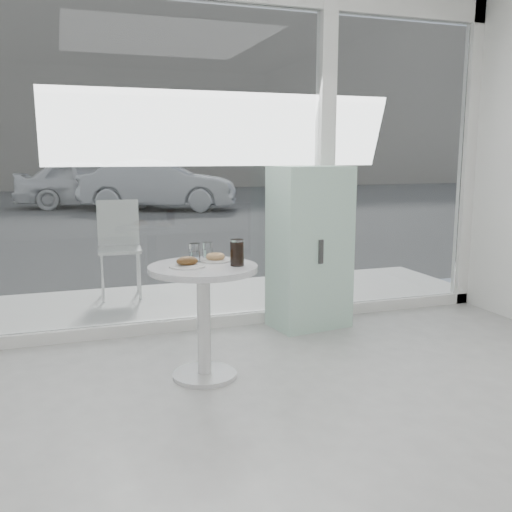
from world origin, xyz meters
name	(u,v)px	position (x,y,z in m)	size (l,w,h in m)	color
storefront	(236,128)	(0.07, 3.00, 1.71)	(5.00, 0.14, 3.00)	white
main_table	(203,298)	(-0.50, 1.90, 0.55)	(0.72, 0.72, 0.77)	silver
patio_deck	(207,301)	(0.00, 3.80, 0.03)	(5.60, 1.60, 0.05)	silver
street	(108,205)	(0.00, 16.00, 0.00)	(40.00, 24.00, 0.00)	#373737
far_building	(86,96)	(0.00, 25.00, 4.00)	(40.00, 2.00, 8.00)	gray
mint_cabinet	(310,248)	(0.65, 2.75, 0.70)	(0.70, 0.52, 1.39)	#A4D1B8
patio_chair	(119,242)	(-0.81, 4.24, 0.61)	(0.45, 0.45, 0.98)	silver
car_white	(91,183)	(-0.48, 15.37, 0.70)	(1.66, 4.12, 1.40)	white
car_silver	(159,185)	(1.22, 13.88, 0.68)	(1.44, 4.13, 1.36)	#A0A2A7
plate_fritter	(188,263)	(-0.60, 1.88, 0.80)	(0.23, 0.23, 0.07)	silver
plate_donut	(215,258)	(-0.38, 2.02, 0.79)	(0.22, 0.22, 0.05)	silver
water_tumbler_a	(195,254)	(-0.52, 2.05, 0.83)	(0.08, 0.08, 0.13)	white
water_tumbler_b	(208,251)	(-0.41, 2.14, 0.82)	(0.07, 0.07, 0.12)	white
cola_glass	(237,253)	(-0.29, 1.83, 0.85)	(0.09, 0.09, 0.17)	white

